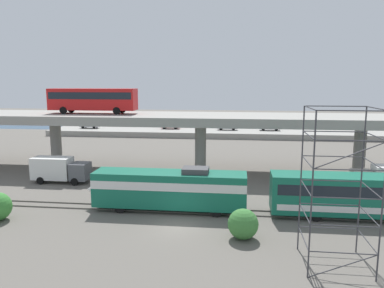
{
  "coord_description": "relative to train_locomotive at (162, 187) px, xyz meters",
  "views": [
    {
      "loc": [
        4.94,
        -29.71,
        12.02
      ],
      "look_at": [
        -1.88,
        26.0,
        2.7
      ],
      "focal_mm": 35.43,
      "sensor_mm": 36.0,
      "label": 1
    }
  ],
  "objects": [
    {
      "name": "ground_plane",
      "position": [
        1.99,
        -4.0,
        -2.19
      ],
      "size": [
        260.0,
        260.0,
        0.0
      ],
      "primitive_type": "plane",
      "color": "#605B54"
    },
    {
      "name": "rail_strip_near",
      "position": [
        1.99,
        -0.71,
        -2.13
      ],
      "size": [
        110.0,
        0.12,
        0.12
      ],
      "primitive_type": "cube",
      "color": "#59544C",
      "rests_on": "ground_plane"
    },
    {
      "name": "rail_strip_far",
      "position": [
        1.99,
        0.71,
        -2.13
      ],
      "size": [
        110.0,
        0.12,
        0.12
      ],
      "primitive_type": "cube",
      "color": "#59544C",
      "rests_on": "ground_plane"
    },
    {
      "name": "train_locomotive",
      "position": [
        0.0,
        0.0,
        0.0
      ],
      "size": [
        15.2,
        3.04,
        4.18
      ],
      "rotation": [
        0.0,
        0.0,
        3.14
      ],
      "color": "#14664C",
      "rests_on": "ground_plane"
    },
    {
      "name": "highway_overpass",
      "position": [
        1.99,
        16.0,
        4.64
      ],
      "size": [
        96.0,
        10.15,
        7.64
      ],
      "color": "gray",
      "rests_on": "ground_plane"
    },
    {
      "name": "transit_bus_on_overpass",
      "position": [
        -12.87,
        16.21,
        7.51
      ],
      "size": [
        12.0,
        2.68,
        3.4
      ],
      "rotation": [
        0.0,
        0.0,
        3.14
      ],
      "color": "red",
      "rests_on": "highway_overpass"
    },
    {
      "name": "service_truck_east",
      "position": [
        -14.23,
        8.24,
        -0.56
      ],
      "size": [
        6.8,
        2.46,
        3.04
      ],
      "color": "#515459",
      "rests_on": "ground_plane"
    },
    {
      "name": "scaffolding_tower",
      "position": [
        13.43,
        -9.26,
        3.39
      ],
      "size": [
        4.15,
        4.15,
        10.43
      ],
      "color": "#38383D",
      "rests_on": "ground_plane"
    },
    {
      "name": "pier_parking_lot",
      "position": [
        1.99,
        51.0,
        -1.59
      ],
      "size": [
        74.95,
        12.08,
        1.21
      ],
      "primitive_type": "cube",
      "color": "gray",
      "rests_on": "ground_plane"
    },
    {
      "name": "parked_car_0",
      "position": [
        4.59,
        51.04,
        -0.21
      ],
      "size": [
        4.47,
        1.84,
        1.5
      ],
      "rotation": [
        0.0,
        0.0,
        3.14
      ],
      "color": "#B7B7BC",
      "rests_on": "pier_parking_lot"
    },
    {
      "name": "parked_car_1",
      "position": [
        -8.54,
        51.57,
        -0.21
      ],
      "size": [
        4.24,
        1.91,
        1.5
      ],
      "color": "maroon",
      "rests_on": "pier_parking_lot"
    },
    {
      "name": "parked_car_2",
      "position": [
        -27.3,
        50.29,
        -0.21
      ],
      "size": [
        4.38,
        1.87,
        1.5
      ],
      "rotation": [
        0.0,
        0.0,
        3.14
      ],
      "color": "#B7B7BC",
      "rests_on": "pier_parking_lot"
    },
    {
      "name": "parked_car_3",
      "position": [
        13.87,
        51.3,
        -0.21
      ],
      "size": [
        4.52,
        1.88,
        1.5
      ],
      "color": "#B7B7BC",
      "rests_on": "pier_parking_lot"
    },
    {
      "name": "harbor_water",
      "position": [
        1.99,
        74.0,
        -2.19
      ],
      "size": [
        140.0,
        36.0,
        0.01
      ],
      "primitive_type": "cube",
      "color": "navy",
      "rests_on": "ground_plane"
    },
    {
      "name": "shrub_right",
      "position": [
        7.47,
        -5.76,
        -1.01
      ],
      "size": [
        2.37,
        2.37,
        2.37
      ],
      "primitive_type": "sphere",
      "color": "#3B7A36",
      "rests_on": "ground_plane"
    }
  ]
}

